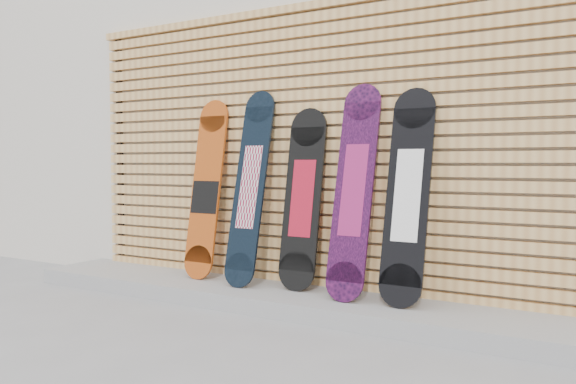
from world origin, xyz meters
name	(u,v)px	position (x,y,z in m)	size (l,w,h in m)	color
ground	(253,334)	(0.00, 0.00, 0.00)	(80.00, 80.00, 0.00)	gray
building	(464,97)	(0.50, 3.50, 1.80)	(12.00, 5.00, 3.60)	beige
concrete_step	(286,299)	(-0.15, 0.68, 0.06)	(4.60, 0.70, 0.12)	gray
slat_wall	(305,145)	(-0.15, 0.97, 1.21)	(4.26, 0.08, 2.29)	tan
snowboard_0	(206,190)	(-0.98, 0.80, 0.85)	(0.28, 0.30, 1.48)	#AC4512
snowboard_1	(250,187)	(-0.52, 0.75, 0.88)	(0.26, 0.38, 1.53)	black
snowboard_2	(303,198)	(-0.08, 0.81, 0.80)	(0.30, 0.27, 1.37)	black
snowboard_3	(354,190)	(0.36, 0.75, 0.88)	(0.28, 0.39, 1.52)	black
snowboard_4	(408,195)	(0.74, 0.76, 0.85)	(0.29, 0.36, 1.47)	black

